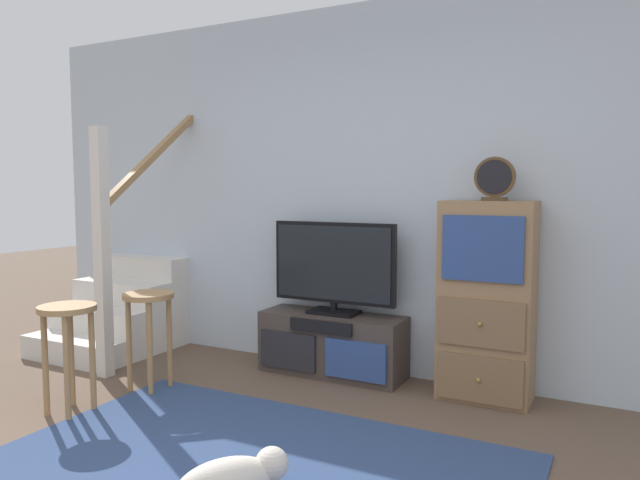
% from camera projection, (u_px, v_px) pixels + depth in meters
% --- Properties ---
extents(back_wall, '(6.40, 0.12, 2.70)m').
position_uv_depth(back_wall, '(385.00, 190.00, 4.34)').
color(back_wall, silver).
rests_on(back_wall, ground_plane).
extents(area_rug, '(2.60, 1.80, 0.01)m').
position_uv_depth(area_rug, '(240.00, 475.00, 2.81)').
color(area_rug, navy).
rests_on(area_rug, ground_plane).
extents(media_console, '(1.07, 0.38, 0.45)m').
position_uv_depth(media_console, '(332.00, 344.00, 4.34)').
color(media_console, '#423833').
rests_on(media_console, ground_plane).
extents(television, '(0.95, 0.22, 0.67)m').
position_uv_depth(television, '(334.00, 266.00, 4.31)').
color(television, black).
rests_on(television, media_console).
extents(side_cabinet, '(0.58, 0.38, 1.29)m').
position_uv_depth(side_cabinet, '(487.00, 301.00, 3.80)').
color(side_cabinet, '#93704C').
rests_on(side_cabinet, ground_plane).
extents(desk_clock, '(0.25, 0.08, 0.28)m').
position_uv_depth(desk_clock, '(495.00, 179.00, 3.71)').
color(desk_clock, '#4C3823').
rests_on(desk_clock, side_cabinet).
extents(staircase, '(1.00, 1.36, 2.20)m').
position_uv_depth(staircase, '(136.00, 301.00, 5.22)').
color(staircase, silver).
rests_on(staircase, ground_plane).
extents(bar_stool_near, '(0.34, 0.34, 0.67)m').
position_uv_depth(bar_stool_near, '(68.00, 332.00, 3.56)').
color(bar_stool_near, '#A37A4C').
rests_on(bar_stool_near, ground_plane).
extents(bar_stool_far, '(0.34, 0.34, 0.66)m').
position_uv_depth(bar_stool_far, '(149.00, 317.00, 4.00)').
color(bar_stool_far, '#A37A4C').
rests_on(bar_stool_far, ground_plane).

